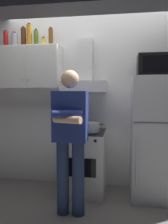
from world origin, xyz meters
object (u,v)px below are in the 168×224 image
object	(u,v)px
range_hood	(85,78)
bottle_spice_jar	(43,42)
bottle_olive_oil	(36,38)
bottle_soda_red	(6,39)
person_standing	(70,137)
upper_cabinet	(30,68)
bottle_rum_dark	(24,37)
bottle_beer_brown	(51,37)
stove_oven	(83,162)
microwave	(156,65)
bottle_canister_steel	(15,40)
cooking_pot	(92,127)
bottle_liquor_amber	(29,35)
refrigerator	(155,138)

from	to	relation	value
range_hood	bottle_spice_jar	bearing A→B (deg)	-176.82
bottle_olive_oil	bottle_spice_jar	distance (m)	0.13
bottle_soda_red	bottle_spice_jar	size ratio (longest dim) A/B	2.01
person_standing	bottle_spice_jar	world-z (taller)	bottle_spice_jar
upper_cabinet	bottle_soda_red	bearing A→B (deg)	-179.42
upper_cabinet	bottle_rum_dark	distance (m)	0.44
bottle_beer_brown	bottle_soda_red	distance (m)	0.66
range_hood	bottle_olive_oil	xyz separation A→B (m)	(-0.70, -0.01, 0.57)
bottle_soda_red	stove_oven	bearing A→B (deg)	-5.97
microwave	bottle_canister_steel	distance (m)	2.01
cooking_pot	bottle_canister_steel	bearing A→B (deg)	169.26
bottle_olive_oil	bottle_soda_red	distance (m)	0.46
bottle_soda_red	bottle_rum_dark	size ratio (longest dim) A/B	0.87
cooking_pot	bottle_liquor_amber	distance (m)	1.58
stove_oven	microwave	distance (m)	1.62
stove_oven	bottle_beer_brown	bearing A→B (deg)	161.19
stove_oven	microwave	world-z (taller)	microwave
bottle_olive_oil	bottle_beer_brown	world-z (taller)	bottle_beer_brown
bottle_olive_oil	bottle_soda_red	world-z (taller)	bottle_soda_red
bottle_rum_dark	refrigerator	bearing A→B (deg)	-3.22
refrigerator	bottle_olive_oil	distance (m)	2.14
range_hood	microwave	xyz separation A→B (m)	(0.95, -0.11, 0.14)
bottle_rum_dark	bottle_soda_red	bearing A→B (deg)	176.36
bottle_canister_steel	bottle_beer_brown	bearing A→B (deg)	7.82
microwave	bottle_beer_brown	world-z (taller)	bottle_beer_brown
stove_oven	upper_cabinet	bearing A→B (deg)	171.10
bottle_spice_jar	bottle_rum_dark	bearing A→B (deg)	178.14
cooking_pot	bottle_rum_dark	size ratio (longest dim) A/B	1.10
bottle_liquor_amber	bottle_rum_dark	xyz separation A→B (m)	(-0.09, 0.01, -0.02)
refrigerator	bottle_liquor_amber	world-z (taller)	bottle_liquor_amber
bottle_canister_steel	bottle_soda_red	xyz separation A→B (m)	(-0.14, 0.02, 0.02)
cooking_pot	bottle_liquor_amber	xyz separation A→B (m)	(-0.92, 0.21, 1.27)
range_hood	bottle_spice_jar	size ratio (longest dim) A/B	6.20
microwave	bottle_liquor_amber	distance (m)	1.80
bottle_soda_red	bottle_spice_jar	bearing A→B (deg)	-2.72
range_hood	upper_cabinet	bearing A→B (deg)	-179.91
microwave	bottle_spice_jar	xyz separation A→B (m)	(-1.53, 0.08, 0.36)
stove_oven	bottle_soda_red	xyz separation A→B (m)	(-1.16, 0.12, 1.73)
refrigerator	bottle_soda_red	bearing A→B (deg)	176.72
person_standing	refrigerator	bearing A→B (deg)	31.23
bottle_soda_red	bottle_spice_jar	world-z (taller)	bottle_soda_red
microwave	cooking_pot	world-z (taller)	microwave
person_standing	bottle_soda_red	bearing A→B (deg)	146.83
person_standing	bottle_olive_oil	distance (m)	1.59
bottle_olive_oil	bottle_rum_dark	distance (m)	0.19
upper_cabinet	bottle_spice_jar	xyz separation A→B (m)	(0.22, -0.03, 0.35)
bottle_olive_oil	person_standing	bearing A→B (deg)	-47.97
cooking_pot	bottle_rum_dark	xyz separation A→B (m)	(-1.01, 0.22, 1.24)
stove_oven	bottle_spice_jar	bearing A→B (deg)	170.84
person_standing	bottle_spice_jar	bearing A→B (deg)	127.35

